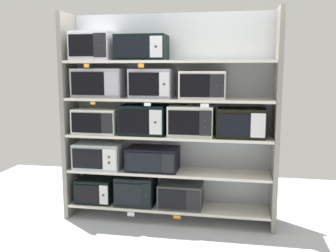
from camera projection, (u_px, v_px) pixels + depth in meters
back_panel at (171, 116)px, 4.44m from camera, size 2.48×0.04×2.35m
upright_left at (70, 117)px, 4.43m from camera, size 0.05×0.41×2.35m
upright_right at (276, 122)px, 4.01m from camera, size 0.05×0.41×2.35m
shelf_0 at (168, 206)px, 4.37m from camera, size 2.28×0.41×0.03m
microwave_0 at (96, 189)px, 4.50m from camera, size 0.43×0.37×0.28m
microwave_1 at (136, 189)px, 4.41m from camera, size 0.44×0.39×0.33m
microwave_2 at (181, 195)px, 4.32m from camera, size 0.49×0.37×0.27m
price_tag_0 at (131, 214)px, 4.24m from camera, size 0.08×0.00×0.04m
price_tag_1 at (177, 217)px, 4.15m from camera, size 0.08×0.00×0.04m
shelf_1 at (168, 172)px, 4.31m from camera, size 2.28×0.41×0.03m
microwave_3 at (100, 155)px, 4.43m from camera, size 0.54×0.43×0.30m
microwave_4 at (153, 159)px, 4.32m from camera, size 0.58×0.38×0.26m
shelf_2 at (168, 136)px, 4.25m from camera, size 2.28×0.41×0.03m
microwave_5 at (98, 121)px, 4.37m from camera, size 0.51×0.40×0.28m
microwave_6 at (144, 120)px, 4.27m from camera, size 0.51×0.39×0.33m
microwave_7 at (191, 121)px, 4.17m from camera, size 0.49×0.35×0.33m
microwave_8 at (241, 123)px, 4.08m from camera, size 0.51×0.36×0.32m
shelf_3 at (168, 99)px, 4.19m from camera, size 2.28×0.41×0.03m
microwave_9 at (99, 83)px, 4.30m from camera, size 0.57×0.34×0.32m
microwave_10 at (152, 84)px, 4.19m from camera, size 0.47×0.36×0.32m
microwave_11 at (203, 85)px, 4.09m from camera, size 0.49×0.39×0.30m
price_tag_2 at (93, 103)px, 4.13m from camera, size 0.06×0.00×0.03m
price_tag_3 at (147, 104)px, 4.02m from camera, size 0.07×0.00×0.04m
price_tag_4 at (205, 106)px, 3.91m from camera, size 0.09×0.00×0.04m
shelf_4 at (168, 62)px, 4.13m from camera, size 2.28×0.41×0.03m
microwave_12 at (93, 46)px, 4.25m from camera, size 0.45×0.40×0.32m
microwave_13 at (142, 48)px, 4.15m from camera, size 0.55×0.37×0.28m
price_tag_5 at (86, 66)px, 4.08m from camera, size 0.06×0.00×0.04m
price_tag_6 at (141, 66)px, 3.97m from camera, size 0.06×0.00×0.04m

